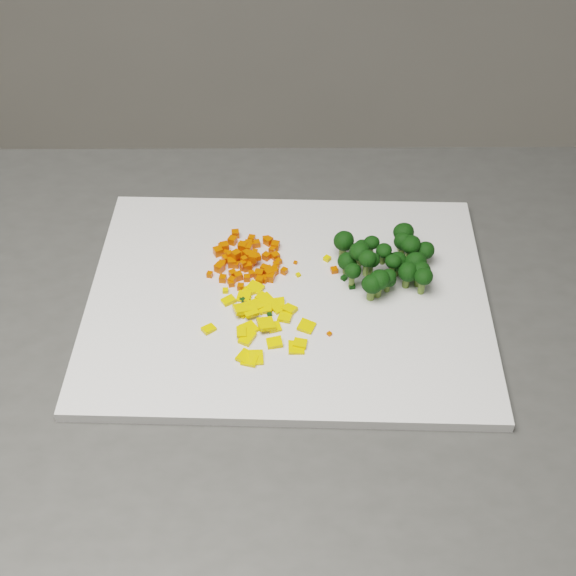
# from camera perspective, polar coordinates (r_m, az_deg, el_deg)

# --- Properties ---
(counter_block) EXTENTS (1.02, 0.75, 0.90)m
(counter_block) POSITION_cam_1_polar(r_m,az_deg,el_deg) (1.25, 0.61, -16.79)
(counter_block) COLOR #41413F
(counter_block) RESTS_ON ground
(cutting_board) EXTENTS (0.46, 0.37, 0.01)m
(cutting_board) POSITION_cam_1_polar(r_m,az_deg,el_deg) (0.90, -0.00, -0.73)
(cutting_board) COLOR white
(cutting_board) RESTS_ON counter_block
(carrot_pile) EXTENTS (0.10, 0.10, 0.03)m
(carrot_pile) POSITION_cam_1_polar(r_m,az_deg,el_deg) (0.93, -2.96, 2.56)
(carrot_pile) COLOR #DD3F02
(carrot_pile) RESTS_ON cutting_board
(pepper_pile) EXTENTS (0.11, 0.11, 0.02)m
(pepper_pile) POSITION_cam_1_polar(r_m,az_deg,el_deg) (0.86, -2.41, -2.35)
(pepper_pile) COLOR yellow
(pepper_pile) RESTS_ON cutting_board
(broccoli_pile) EXTENTS (0.12, 0.12, 0.06)m
(broccoli_pile) POSITION_cam_1_polar(r_m,az_deg,el_deg) (0.91, 6.64, 2.20)
(broccoli_pile) COLOR black
(broccoli_pile) RESTS_ON cutting_board
(carrot_cube_0) EXTENTS (0.01, 0.01, 0.01)m
(carrot_cube_0) POSITION_cam_1_polar(r_m,az_deg,el_deg) (0.96, -1.61, 3.47)
(carrot_cube_0) COLOR #DD3F02
(carrot_cube_0) RESTS_ON carrot_pile
(carrot_cube_1) EXTENTS (0.01, 0.01, 0.01)m
(carrot_cube_1) POSITION_cam_1_polar(r_m,az_deg,el_deg) (0.94, -2.83, 2.90)
(carrot_cube_1) COLOR #DD3F02
(carrot_cube_1) RESTS_ON carrot_pile
(carrot_cube_2) EXTENTS (0.01, 0.01, 0.01)m
(carrot_cube_2) POSITION_cam_1_polar(r_m,az_deg,el_deg) (0.96, -2.24, 3.16)
(carrot_cube_2) COLOR #DD3F02
(carrot_cube_2) RESTS_ON carrot_pile
(carrot_cube_3) EXTENTS (0.01, 0.01, 0.01)m
(carrot_cube_3) POSITION_cam_1_polar(r_m,az_deg,el_deg) (0.94, -3.25, 2.96)
(carrot_cube_3) COLOR #DD3F02
(carrot_cube_3) RESTS_ON carrot_pile
(carrot_cube_4) EXTENTS (0.01, 0.01, 0.01)m
(carrot_cube_4) POSITION_cam_1_polar(r_m,az_deg,el_deg) (0.93, -2.19, 2.21)
(carrot_cube_4) COLOR #DD3F02
(carrot_cube_4) RESTS_ON carrot_pile
(carrot_cube_5) EXTENTS (0.01, 0.01, 0.01)m
(carrot_cube_5) POSITION_cam_1_polar(r_m,az_deg,el_deg) (0.91, -1.36, 0.74)
(carrot_cube_5) COLOR #DD3F02
(carrot_cube_5) RESTS_ON carrot_pile
(carrot_cube_6) EXTENTS (0.01, 0.01, 0.01)m
(carrot_cube_6) POSITION_cam_1_polar(r_m,az_deg,el_deg) (0.92, -3.95, 1.02)
(carrot_cube_6) COLOR #DD3F02
(carrot_cube_6) RESTS_ON carrot_pile
(carrot_cube_7) EXTENTS (0.01, 0.01, 0.01)m
(carrot_cube_7) POSITION_cam_1_polar(r_m,az_deg,el_deg) (0.93, -2.36, 2.55)
(carrot_cube_7) COLOR #DD3F02
(carrot_cube_7) RESTS_ON carrot_pile
(carrot_cube_8) EXTENTS (0.01, 0.01, 0.01)m
(carrot_cube_8) POSITION_cam_1_polar(r_m,az_deg,el_deg) (0.92, -1.34, 1.05)
(carrot_cube_8) COLOR #DD3F02
(carrot_cube_8) RESTS_ON carrot_pile
(carrot_cube_9) EXTENTS (0.01, 0.01, 0.01)m
(carrot_cube_9) POSITION_cam_1_polar(r_m,az_deg,el_deg) (0.93, -2.47, 2.17)
(carrot_cube_9) COLOR #DD3F02
(carrot_cube_9) RESTS_ON carrot_pile
(carrot_cube_10) EXTENTS (0.01, 0.01, 0.01)m
(carrot_cube_10) POSITION_cam_1_polar(r_m,az_deg,el_deg) (0.95, -4.55, 2.95)
(carrot_cube_10) COLOR #DD3F02
(carrot_cube_10) RESTS_ON carrot_pile
(carrot_cube_11) EXTENTS (0.01, 0.01, 0.01)m
(carrot_cube_11) POSITION_cam_1_polar(r_m,az_deg,el_deg) (0.93, -4.89, 1.46)
(carrot_cube_11) COLOR #DD3F02
(carrot_cube_11) RESTS_ON carrot_pile
(carrot_cube_12) EXTENTS (0.01, 0.01, 0.01)m
(carrot_cube_12) POSITION_cam_1_polar(r_m,az_deg,el_deg) (0.94, -4.42, 2.09)
(carrot_cube_12) COLOR #DD3F02
(carrot_cube_12) RESTS_ON carrot_pile
(carrot_cube_13) EXTENTS (0.01, 0.01, 0.01)m
(carrot_cube_13) POSITION_cam_1_polar(r_m,az_deg,el_deg) (0.91, -1.27, 0.76)
(carrot_cube_13) COLOR #DD3F02
(carrot_cube_13) RESTS_ON carrot_pile
(carrot_cube_14) EXTENTS (0.01, 0.01, 0.01)m
(carrot_cube_14) POSITION_cam_1_polar(r_m,az_deg,el_deg) (0.94, -3.44, 2.23)
(carrot_cube_14) COLOR #DD3F02
(carrot_cube_14) RESTS_ON carrot_pile
(carrot_cube_15) EXTENTS (0.01, 0.01, 0.01)m
(carrot_cube_15) POSITION_cam_1_polar(r_m,az_deg,el_deg) (0.96, -2.60, 3.52)
(carrot_cube_15) COLOR #DD3F02
(carrot_cube_15) RESTS_ON carrot_pile
(carrot_cube_16) EXTENTS (0.01, 0.01, 0.01)m
(carrot_cube_16) POSITION_cam_1_polar(r_m,az_deg,el_deg) (0.92, -1.39, 1.32)
(carrot_cube_16) COLOR #DD3F02
(carrot_cube_16) RESTS_ON carrot_pile
(carrot_cube_17) EXTENTS (0.01, 0.01, 0.01)m
(carrot_cube_17) POSITION_cam_1_polar(r_m,az_deg,el_deg) (0.97, -3.76, 3.87)
(carrot_cube_17) COLOR #DD3F02
(carrot_cube_17) RESTS_ON carrot_pile
(carrot_cube_18) EXTENTS (0.01, 0.01, 0.01)m
(carrot_cube_18) POSITION_cam_1_polar(r_m,az_deg,el_deg) (0.94, -2.84, 2.84)
(carrot_cube_18) COLOR #DD3F02
(carrot_cube_18) RESTS_ON carrot_pile
(carrot_cube_19) EXTENTS (0.01, 0.01, 0.01)m
(carrot_cube_19) POSITION_cam_1_polar(r_m,az_deg,el_deg) (0.93, -2.64, 2.29)
(carrot_cube_19) COLOR #DD3F02
(carrot_cube_19) RESTS_ON carrot_pile
(carrot_cube_20) EXTENTS (0.01, 0.01, 0.01)m
(carrot_cube_20) POSITION_cam_1_polar(r_m,az_deg,el_deg) (0.94, -2.88, 2.47)
(carrot_cube_20) COLOR #DD3F02
(carrot_cube_20) RESTS_ON carrot_pile
(carrot_cube_21) EXTENTS (0.01, 0.01, 0.01)m
(carrot_cube_21) POSITION_cam_1_polar(r_m,az_deg,el_deg) (0.92, -0.99, 1.17)
(carrot_cube_21) COLOR #DD3F02
(carrot_cube_21) RESTS_ON carrot_pile
(carrot_cube_22) EXTENTS (0.01, 0.01, 0.01)m
(carrot_cube_22) POSITION_cam_1_polar(r_m,az_deg,el_deg) (0.94, -3.23, 2.94)
(carrot_cube_22) COLOR #DD3F02
(carrot_cube_22) RESTS_ON carrot_pile
(carrot_cube_23) EXTENTS (0.01, 0.01, 0.01)m
(carrot_cube_23) POSITION_cam_1_polar(r_m,az_deg,el_deg) (0.92, -2.61, 1.00)
(carrot_cube_23) COLOR #DD3F02
(carrot_cube_23) RESTS_ON carrot_pile
(carrot_cube_24) EXTENTS (0.01, 0.01, 0.01)m
(carrot_cube_24) POSITION_cam_1_polar(r_m,az_deg,el_deg) (0.95, -1.12, 2.72)
(carrot_cube_24) COLOR #DD3F02
(carrot_cube_24) RESTS_ON carrot_pile
(carrot_cube_25) EXTENTS (0.01, 0.01, 0.01)m
(carrot_cube_25) POSITION_cam_1_polar(r_m,az_deg,el_deg) (0.93, -2.91, 1.54)
(carrot_cube_25) COLOR #DD3F02
(carrot_cube_25) RESTS_ON carrot_pile
(carrot_cube_26) EXTENTS (0.01, 0.01, 0.01)m
(carrot_cube_26) POSITION_cam_1_polar(r_m,az_deg,el_deg) (0.96, -3.97, 3.39)
(carrot_cube_26) COLOR #DD3F02
(carrot_cube_26) RESTS_ON carrot_pile
(carrot_cube_27) EXTENTS (0.01, 0.01, 0.01)m
(carrot_cube_27) POSITION_cam_1_polar(r_m,az_deg,el_deg) (0.91, -2.02, 0.55)
(carrot_cube_27) COLOR #DD3F02
(carrot_cube_27) RESTS_ON carrot_pile
(carrot_cube_28) EXTENTS (0.01, 0.01, 0.01)m
(carrot_cube_28) POSITION_cam_1_polar(r_m,az_deg,el_deg) (0.95, -5.00, 2.61)
(carrot_cube_28) COLOR #DD3F02
(carrot_cube_28) RESTS_ON carrot_pile
(carrot_cube_29) EXTENTS (0.01, 0.01, 0.01)m
(carrot_cube_29) POSITION_cam_1_polar(r_m,az_deg,el_deg) (0.97, -3.82, 3.84)
(carrot_cube_29) COLOR #DD3F02
(carrot_cube_29) RESTS_ON carrot_pile
(carrot_cube_30) EXTENTS (0.01, 0.01, 0.01)m
(carrot_cube_30) POSITION_cam_1_polar(r_m,az_deg,el_deg) (0.93, -4.19, 2.40)
(carrot_cube_30) COLOR #DD3F02
(carrot_cube_30) RESTS_ON carrot_pile
(carrot_cube_31) EXTENTS (0.01, 0.01, 0.01)m
(carrot_cube_31) POSITION_cam_1_polar(r_m,az_deg,el_deg) (0.93, -4.01, 1.82)
(carrot_cube_31) COLOR #DD3F02
(carrot_cube_31) RESTS_ON carrot_pile
(carrot_cube_32) EXTENTS (0.01, 0.01, 0.01)m
(carrot_cube_32) POSITION_cam_1_polar(r_m,az_deg,el_deg) (0.91, -2.94, 0.72)
(carrot_cube_32) COLOR #DD3F02
(carrot_cube_32) RESTS_ON carrot_pile
(carrot_cube_33) EXTENTS (0.01, 0.01, 0.01)m
(carrot_cube_33) POSITION_cam_1_polar(r_m,az_deg,el_deg) (0.93, -0.67, 1.89)
(carrot_cube_33) COLOR #DD3F02
(carrot_cube_33) RESTS_ON carrot_pile
(carrot_cube_34) EXTENTS (0.01, 0.01, 0.01)m
(carrot_cube_34) POSITION_cam_1_polar(r_m,az_deg,el_deg) (0.91, -1.68, 0.63)
(carrot_cube_34) COLOR #DD3F02
(carrot_cube_34) RESTS_ON carrot_pile
(carrot_cube_35) EXTENTS (0.01, 0.01, 0.01)m
(carrot_cube_35) POSITION_cam_1_polar(r_m,az_deg,el_deg) (0.93, -3.73, 1.66)
(carrot_cube_35) COLOR #DD3F02
(carrot_cube_35) RESTS_ON carrot_pile
(carrot_cube_36) EXTENTS (0.01, 0.01, 0.01)m
(carrot_cube_36) POSITION_cam_1_polar(r_m,az_deg,el_deg) (0.90, -3.38, 0.08)
(carrot_cube_36) COLOR #DD3F02
(carrot_cube_36) RESTS_ON carrot_pile
(carrot_cube_37) EXTENTS (0.01, 0.01, 0.01)m
(carrot_cube_37) POSITION_cam_1_polar(r_m,az_deg,el_deg) (0.92, -0.97, 1.37)
(carrot_cube_37) COLOR #DD3F02
(carrot_cube_37) RESTS_ON carrot_pile
(carrot_cube_38) EXTENTS (0.01, 0.01, 0.01)m
(carrot_cube_38) POSITION_cam_1_polar(r_m,az_deg,el_deg) (0.91, -3.56, 0.85)
(carrot_cube_38) COLOR #DD3F02
(carrot_cube_38) RESTS_ON carrot_pile
(carrot_cube_39) EXTENTS (0.01, 0.01, 0.01)m
(carrot_cube_39) POSITION_cam_1_polar(r_m,az_deg,el_deg) (0.93, -2.98, 1.65)
(carrot_cube_39) COLOR #DD3F02
(carrot_cube_39) RESTS_ON carrot_pile
(carrot_cube_40) EXTENTS (0.01, 0.01, 0.01)m
(carrot_cube_40) POSITION_cam_1_polar(r_m,az_deg,el_deg) (0.91, -4.66, 0.66)
(carrot_cube_40) COLOR #DD3F02
(carrot_cube_40) RESTS_ON carrot_pile
(carrot_cube_41) EXTENTS (0.01, 0.01, 0.01)m
(carrot_cube_41) POSITION_cam_1_polar(r_m,az_deg,el_deg) (0.94, -3.63, 2.25)
(carrot_cube_41) COLOR #DD3F02
(carrot_cube_41) RESTS_ON carrot_pile
(carrot_cube_42) EXTENTS (0.01, 0.01, 0.01)m
(carrot_cube_42) POSITION_cam_1_polar(r_m,az_deg,el_deg) (0.94, -0.90, 2.27)
(carrot_cube_42) COLOR #DD3F02
(carrot_cube_42) RESTS_ON carrot_pile
(carrot_cube_43) EXTENTS (0.01, 0.01, 0.01)m
(carrot_cube_43) POSITION_cam_1_polar(r_m,az_deg,el_deg) (0.91, -4.06, 0.32)
(carrot_cube_43) COLOR #DD3F02
(carrot_cube_43) RESTS_ON carrot_pile
(carrot_cube_44) EXTENTS (0.01, 0.01, 0.01)m
(carrot_cube_44) POSITION_cam_1_polar(r_m,az_deg,el_deg) (0.92, -0.27, 1.21)
(carrot_cube_44) COLOR #DD3F02
(carrot_cube_44) RESTS_ON carrot_pile
(carrot_cube_45) EXTENTS (0.01, 0.01, 0.01)m
(carrot_cube_45) POSITION_cam_1_polar(r_m,az_deg,el_deg) (0.93, -3.11, 1.60)
(carrot_cube_45) COLOR #DD3F02
(carrot_cube_45) RESTS_ON carrot_pile
(carrot_cube_46) EXTENTS (0.01, 0.01, 0.01)m
(carrot_cube_46) POSITION_cam_1_polar(r_m,az_deg,el_deg) (0.95, -0.92, 3.02)
(carrot_cube_46) COLOR #DD3F02
(carrot_cube_46) RESTS_ON carrot_pile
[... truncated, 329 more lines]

